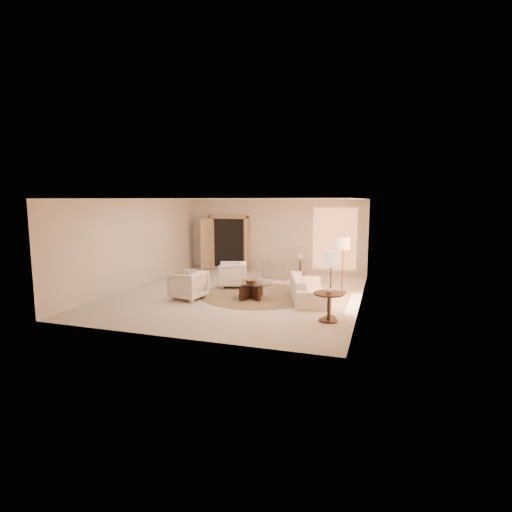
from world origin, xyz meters
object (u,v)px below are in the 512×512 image
(coffee_table, at_px, (251,288))
(side_table, at_px, (300,266))
(sofa, at_px, (309,288))
(accent_chair, at_px, (277,266))
(bowl, at_px, (251,281))
(armchair_right, at_px, (188,284))
(floor_lamp_near, at_px, (343,246))
(end_vase, at_px, (329,290))
(floor_lamp_far, at_px, (331,261))
(armchair_left, at_px, (233,273))
(side_vase, at_px, (300,256))
(end_table, at_px, (329,302))

(coffee_table, xyz_separation_m, side_table, (0.62, 3.82, 0.08))
(sofa, height_order, accent_chair, accent_chair)
(accent_chair, relative_size, bowl, 2.51)
(armchair_right, xyz_separation_m, bowl, (1.67, 0.61, 0.07))
(armchair_right, height_order, floor_lamp_near, floor_lamp_near)
(coffee_table, bearing_deg, armchair_right, -160.05)
(sofa, relative_size, floor_lamp_near, 1.38)
(accent_chair, relative_size, end_vase, 6.14)
(armchair_right, bearing_deg, side_table, 161.16)
(coffee_table, distance_m, floor_lamp_near, 3.02)
(coffee_table, distance_m, end_vase, 2.84)
(sofa, relative_size, coffee_table, 1.53)
(side_table, bearing_deg, floor_lamp_far, -70.69)
(sofa, bearing_deg, armchair_left, 53.71)
(armchair_left, relative_size, floor_lamp_far, 0.55)
(sofa, bearing_deg, side_vase, -1.43)
(floor_lamp_near, distance_m, floor_lamp_far, 2.69)
(accent_chair, bearing_deg, coffee_table, 93.17)
(armchair_right, xyz_separation_m, end_vase, (4.05, -0.89, 0.30))
(armchair_left, distance_m, coffee_table, 1.65)
(sofa, bearing_deg, floor_lamp_far, -169.40)
(sofa, xyz_separation_m, end_vase, (0.80, -1.83, 0.40))
(coffee_table, height_order, floor_lamp_far, floor_lamp_far)
(end_vase, height_order, side_vase, side_vase)
(accent_chair, height_order, coffee_table, accent_chair)
(armchair_right, relative_size, coffee_table, 0.58)
(floor_lamp_far, bearing_deg, end_table, -90.00)
(side_vase, bearing_deg, bowl, -99.16)
(armchair_left, distance_m, floor_lamp_near, 3.57)
(coffee_table, relative_size, end_table, 2.14)
(armchair_right, xyz_separation_m, accent_chair, (1.56, 3.77, -0.03))
(accent_chair, xyz_separation_m, floor_lamp_near, (2.49, -1.68, 1.01))
(coffee_table, bearing_deg, floor_lamp_near, 32.05)
(accent_chair, xyz_separation_m, end_table, (2.49, -4.66, 0.05))
(armchair_left, height_order, floor_lamp_near, floor_lamp_near)
(side_vase, bearing_deg, armchair_left, -123.12)
(armchair_left, bearing_deg, sofa, 52.19)
(armchair_left, relative_size, side_table, 1.44)
(floor_lamp_far, distance_m, side_vase, 5.36)
(coffee_table, bearing_deg, armchair_left, 129.77)
(side_table, relative_size, bowl, 1.64)
(floor_lamp_far, height_order, bowl, floor_lamp_far)
(end_table, distance_m, floor_lamp_near, 3.13)
(end_table, xyz_separation_m, side_table, (-1.76, 5.31, -0.09))
(end_table, height_order, side_table, end_table)
(end_table, height_order, end_vase, end_vase)
(sofa, height_order, bowl, sofa)
(armchair_left, distance_m, end_vase, 4.41)
(side_vase, bearing_deg, end_vase, -71.66)
(side_vase, bearing_deg, armchair_right, -117.30)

